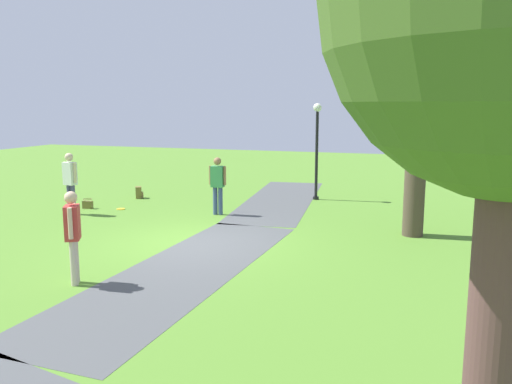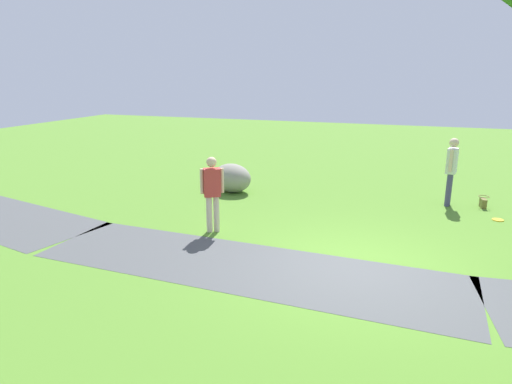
# 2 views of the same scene
# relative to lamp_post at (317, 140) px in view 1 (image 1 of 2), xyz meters

# --- Properties ---
(ground_plane) EXTENTS (48.00, 48.00, 0.00)m
(ground_plane) POSITION_rel_lamp_post_xyz_m (6.46, -1.48, -2.02)
(ground_plane) COLOR #52832B
(footpath_segment_near) EXTENTS (8.19, 3.03, 0.01)m
(footpath_segment_near) POSITION_rel_lamp_post_xyz_m (0.44, -1.14, -2.01)
(footpath_segment_near) COLOR #4B4D4E
(footpath_segment_near) RESTS_ON ground
(footpath_segment_mid) EXTENTS (8.07, 2.44, 0.01)m
(footpath_segment_mid) POSITION_rel_lamp_post_xyz_m (8.41, -0.84, -2.01)
(footpath_segment_mid) COLOR #4B4D4E
(footpath_segment_mid) RESTS_ON ground
(lamp_post) EXTENTS (0.28, 0.28, 3.24)m
(lamp_post) POSITION_rel_lamp_post_xyz_m (0.00, 0.00, 0.00)
(lamp_post) COLOR black
(lamp_post) RESTS_ON ground
(woman_with_handbag) EXTENTS (0.31, 0.51, 1.81)m
(woman_with_handbag) POSITION_rel_lamp_post_xyz_m (4.67, -6.31, -0.95)
(woman_with_handbag) COLOR #45416B
(woman_with_handbag) RESTS_ON ground
(man_near_boulder) EXTENTS (0.46, 0.39, 1.70)m
(man_near_boulder) POSITION_rel_lamp_post_xyz_m (9.72, -2.34, -1.03)
(man_near_boulder) COLOR beige
(man_near_boulder) RESTS_ON ground
(passerby_on_path) EXTENTS (0.26, 0.52, 1.69)m
(passerby_on_path) POSITION_rel_lamp_post_xyz_m (3.35, -2.21, -1.04)
(passerby_on_path) COLOR #394C75
(passerby_on_path) RESTS_ON ground
(handbag_on_grass) EXTENTS (0.30, 0.33, 0.31)m
(handbag_on_grass) POSITION_rel_lamp_post_xyz_m (3.79, -6.40, -1.87)
(handbag_on_grass) COLOR brown
(handbag_on_grass) RESTS_ON ground
(spare_backpack_on_lawn) EXTENTS (0.34, 0.35, 0.40)m
(spare_backpack_on_lawn) POSITION_rel_lamp_post_xyz_m (1.70, -5.84, -1.82)
(spare_backpack_on_lawn) COLOR brown
(spare_backpack_on_lawn) RESTS_ON ground
(frisbee_on_grass) EXTENTS (0.26, 0.26, 0.02)m
(frisbee_on_grass) POSITION_rel_lamp_post_xyz_m (3.58, -5.36, -2.01)
(frisbee_on_grass) COLOR gold
(frisbee_on_grass) RESTS_ON ground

